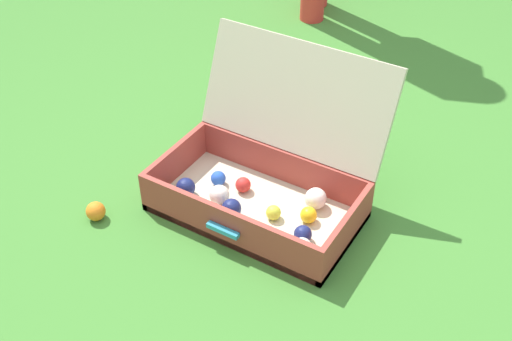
% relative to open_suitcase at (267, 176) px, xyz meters
% --- Properties ---
extents(ground_plane, '(16.00, 16.00, 0.00)m').
position_rel_open_suitcase_xyz_m(ground_plane, '(0.09, -0.11, -0.11)').
color(ground_plane, '#3D7A2D').
extents(open_suitcase, '(0.66, 0.53, 0.49)m').
position_rel_open_suitcase_xyz_m(open_suitcase, '(0.00, 0.00, 0.00)').
color(open_suitcase, beige).
rests_on(open_suitcase, ground).
extents(stray_ball_on_grass, '(0.06, 0.06, 0.06)m').
position_rel_open_suitcase_xyz_m(stray_ball_on_grass, '(-0.43, -0.36, -0.08)').
color(stray_ball_on_grass, orange).
rests_on(stray_ball_on_grass, ground).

